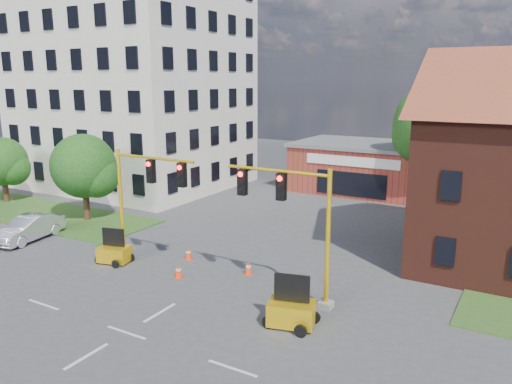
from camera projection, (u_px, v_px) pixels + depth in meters
ground at (126, 333)px, 19.75m from camera, size 120.00×120.00×0.00m
grass_verge_nw at (27, 210)px, 37.96m from camera, size 22.00×6.00×0.08m
lane_markings at (64, 370)px, 17.22m from camera, size 60.00×36.00×0.01m
office_block at (131, 73)px, 45.73m from camera, size 18.40×15.40×20.60m
brick_shop at (367, 167)px, 44.57m from camera, size 12.40×8.40×4.30m
tree_large at (445, 130)px, 37.90m from camera, size 7.38×7.03×9.82m
tree_nw_front at (87, 169)px, 34.58m from camera, size 4.69×4.47×6.16m
tree_nw_rear at (5, 163)px, 40.03m from camera, size 4.10×3.91×5.30m
signal_mast_west at (143, 194)px, 26.07m from camera, size 5.30×0.60×6.20m
signal_mast_east at (293, 217)px, 21.81m from camera, size 5.30×0.60×6.20m
trailer_west at (114, 252)px, 27.17m from camera, size 1.86×1.47×1.86m
trailer_east at (292, 311)px, 20.17m from camera, size 2.11×1.68×2.11m
cone_a at (178, 271)px, 25.15m from camera, size 0.40×0.40×0.70m
cone_b at (188, 254)px, 27.70m from camera, size 0.40×0.40×0.70m
cone_c at (306, 317)px, 20.35m from camera, size 0.40×0.40×0.70m
cone_d at (248, 268)px, 25.56m from camera, size 0.40×0.40×0.70m
pickup_white at (462, 260)px, 25.66m from camera, size 5.27×2.44×1.46m
sedan_silver_front at (29, 228)px, 30.94m from camera, size 2.32×4.84×1.53m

